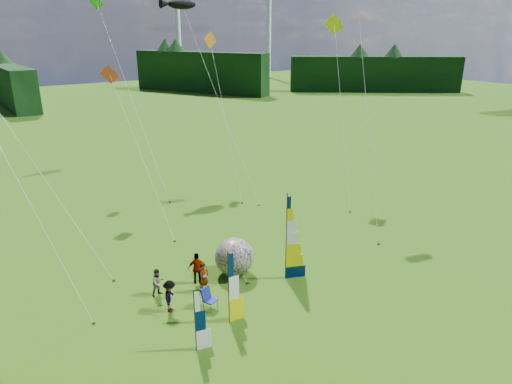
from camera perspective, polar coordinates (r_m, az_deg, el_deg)
ground at (r=23.83m, az=7.90°, el=-14.76°), size 220.00×220.00×0.00m
treeline_ring at (r=21.83m, az=8.39°, el=-6.06°), size 210.00×210.00×8.00m
turbine_left at (r=137.50m, az=1.64°, el=20.38°), size 8.00×1.20×30.00m
turbine_right at (r=130.01m, az=-9.73°, el=20.16°), size 8.00×1.20×30.00m
feather_banner_main at (r=25.32m, az=3.80°, el=-5.88°), size 1.28×0.62×4.99m
side_banner_left at (r=21.99m, az=-3.44°, el=-12.04°), size 1.03×0.22×3.70m
side_banner_far at (r=20.60m, az=-7.62°, el=-15.83°), size 0.89×0.29×2.99m
bol_inflatable at (r=26.37m, az=-2.74°, el=-8.10°), size 2.71×2.71×2.23m
spectator_a at (r=24.96m, az=-6.51°, el=-10.59°), size 0.73×0.58×1.74m
spectator_b at (r=25.15m, az=-12.15°, el=-10.97°), size 0.78×0.45×1.53m
spectator_c at (r=23.69m, az=-10.72°, el=-12.68°), size 0.99×1.13×1.71m
spectator_d at (r=25.80m, az=-7.35°, el=-9.44°), size 1.16×0.87×1.83m
camp_chair at (r=23.73m, az=-5.75°, el=-13.15°), size 0.84×0.84×1.15m
kite_whale at (r=39.28m, az=-4.75°, el=12.50°), size 6.50×15.11×17.03m
kite_rainbow_delta at (r=28.00m, az=-25.47°, el=3.88°), size 8.96×12.34×13.37m
kite_parafoil at (r=32.62m, az=13.88°, el=10.87°), size 11.72×13.20×17.42m
small_kite_red at (r=33.29m, az=-14.34°, el=5.71°), size 4.79×12.07×11.40m
small_kite_orange at (r=39.31m, az=-3.87°, el=10.10°), size 7.77×11.72×13.74m
small_kite_yellow at (r=37.42m, az=10.77°, el=10.45°), size 9.25×10.86×15.21m
small_kite_pink at (r=23.62m, az=-28.27°, el=3.46°), size 7.18×9.41×15.50m
small_kite_green at (r=40.43m, az=-15.27°, el=11.72°), size 3.06×12.20×16.51m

